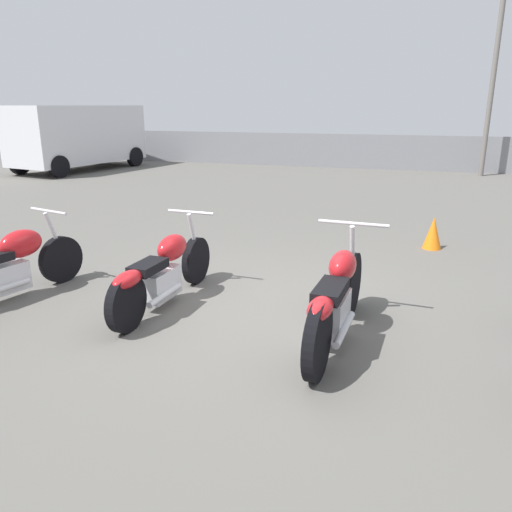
% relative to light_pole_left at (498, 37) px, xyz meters
% --- Properties ---
extents(ground_plane, '(60.00, 60.00, 0.00)m').
position_rel_light_pole_left_xyz_m(ground_plane, '(-3.49, -12.85, -4.16)').
color(ground_plane, '#5B5954').
extents(fence_back, '(40.00, 0.04, 1.21)m').
position_rel_light_pole_left_xyz_m(fence_back, '(-3.49, 0.76, -3.56)').
color(fence_back, gray).
rests_on(fence_back, ground_plane).
extents(light_pole_left, '(0.70, 0.35, 6.99)m').
position_rel_light_pole_left_xyz_m(light_pole_left, '(0.00, 0.00, 0.00)').
color(light_pole_left, slate).
rests_on(light_pole_left, ground_plane).
extents(motorcycle_slot_0, '(0.75, 1.93, 0.97)m').
position_rel_light_pole_left_xyz_m(motorcycle_slot_0, '(-6.34, -13.41, -3.74)').
color(motorcycle_slot_0, black).
rests_on(motorcycle_slot_0, ground_plane).
extents(motorcycle_slot_1, '(0.61, 2.14, 0.96)m').
position_rel_light_pole_left_xyz_m(motorcycle_slot_1, '(-4.54, -13.03, -3.76)').
color(motorcycle_slot_1, black).
rests_on(motorcycle_slot_1, ground_plane).
extents(motorcycle_slot_2, '(0.73, 2.17, 1.05)m').
position_rel_light_pole_left_xyz_m(motorcycle_slot_2, '(-2.54, -13.36, -3.72)').
color(motorcycle_slot_2, black).
rests_on(motorcycle_slot_2, ground_plane).
extents(parked_van, '(2.72, 5.03, 2.19)m').
position_rel_light_pole_left_xyz_m(parked_van, '(-13.31, -2.73, -2.95)').
color(parked_van, silver).
rests_on(parked_van, ground_plane).
extents(traffic_cone_near, '(0.29, 0.29, 0.51)m').
position_rel_light_pole_left_xyz_m(traffic_cone_near, '(-1.61, -9.58, -3.91)').
color(traffic_cone_near, orange).
rests_on(traffic_cone_near, ground_plane).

